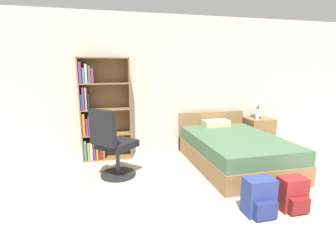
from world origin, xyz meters
name	(u,v)px	position (x,y,z in m)	size (l,w,h in m)	color
ground_plane	(292,248)	(0.00, 0.00, 0.00)	(14.00, 14.00, 0.00)	#BCB29E
wall_back	(186,85)	(0.00, 3.23, 1.30)	(9.00, 0.06, 2.60)	silver
bookshelf	(99,114)	(-1.70, 2.96, 0.84)	(0.87, 0.30, 1.80)	olive
bed	(233,149)	(0.50, 2.12, 0.27)	(1.35, 2.09, 0.77)	olive
office_chair	(113,146)	(-1.51, 2.02, 0.49)	(0.72, 0.72, 1.06)	#232326
nightstand	(258,133)	(1.51, 2.93, 0.31)	(0.53, 0.47, 0.61)	olive
table_lamp	(259,101)	(1.48, 2.95, 0.97)	(0.25, 0.25, 0.45)	#333333
water_bottle	(257,114)	(1.38, 2.82, 0.73)	(0.07, 0.07, 0.25)	silver
backpack_red	(292,195)	(0.46, 0.59, 0.19)	(0.31, 0.28, 0.39)	maroon
backpack_blue	(259,198)	(0.03, 0.59, 0.20)	(0.33, 0.29, 0.42)	navy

